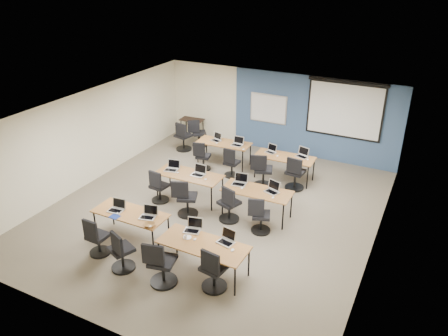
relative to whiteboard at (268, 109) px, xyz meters
The scene contains 58 objects.
floor 4.67m from the whiteboard, 86.12° to the right, with size 8.00×9.00×0.02m, color #6B6354.
ceiling 4.61m from the whiteboard, 86.12° to the right, with size 8.00×9.00×0.02m, color white.
wall_back 0.32m from the whiteboard, 13.87° to the left, with size 8.00×0.04×2.70m, color beige.
wall_front 8.93m from the whiteboard, 88.08° to the right, with size 8.00×0.04×2.70m, color beige.
wall_left 5.77m from the whiteboard, 129.90° to the right, with size 0.04×9.00×2.70m, color beige.
wall_right 6.17m from the whiteboard, 45.83° to the right, with size 0.04×9.00×2.70m, color beige.
blue_accent_panel 1.55m from the whiteboard, ahead, with size 5.50×0.04×2.70m, color #3D5977.
whiteboard is the anchor object (origin of this frame).
projector_screen 2.54m from the whiteboard, ahead, with size 2.40×0.10×1.82m.
training_table_front_left 6.58m from the whiteboard, 96.81° to the right, with size 1.76×0.73×0.73m.
training_table_front_right 6.96m from the whiteboard, 79.13° to the right, with size 1.87×0.78×0.73m.
training_table_mid_left 4.30m from the whiteboard, 98.08° to the right, with size 1.82×0.76×0.73m.
training_table_mid_right 4.50m from the whiteboard, 71.69° to the right, with size 1.75×0.73×0.73m.
training_table_back_left 2.07m from the whiteboard, 113.71° to the right, with size 1.70×0.71×0.73m.
training_table_back_right 2.45m from the whiteboard, 55.79° to the right, with size 1.74×0.72×0.73m.
laptop_0 6.66m from the whiteboard, 99.66° to the right, with size 0.34×0.29×0.26m.
mouse_0 6.77m from the whiteboard, 98.54° to the right, with size 0.06×0.09×0.03m, color white.
task_chair_0 7.46m from the whiteboard, 98.55° to the right, with size 0.47×0.47×0.95m.
laptop_1 6.48m from the whiteboard, 92.57° to the right, with size 0.34×0.29×0.26m.
mouse_1 6.82m from the whiteboard, 90.14° to the right, with size 0.06×0.10×0.03m, color white.
task_chair_1 7.56m from the whiteboard, 92.12° to the right, with size 0.54×0.51×0.99m.
laptop_2 6.54m from the whiteboard, 82.31° to the right, with size 0.34×0.29×0.26m.
mouse_2 6.87m from the whiteboard, 80.91° to the right, with size 0.06×0.09×0.03m, color white.
task_chair_2 7.58m from the whiteboard, 84.55° to the right, with size 0.56×0.56×1.04m.
laptop_3 6.76m from the whiteboard, 75.39° to the right, with size 0.34×0.29×0.26m.
mouse_3 7.04m from the whiteboard, 73.97° to the right, with size 0.06×0.10×0.04m, color white.
task_chair_3 7.42m from the whiteboard, 76.47° to the right, with size 0.52×0.52×1.00m.
laptop_4 4.36m from the whiteboard, 105.43° to the right, with size 0.36×0.30×0.27m.
mouse_4 4.41m from the whiteboard, 102.04° to the right, with size 0.06×0.09×0.03m, color white.
task_chair_4 5.01m from the whiteboard, 104.52° to the right, with size 0.47×0.47×0.96m.
laptop_5 4.16m from the whiteboard, 94.85° to the right, with size 0.36×0.30×0.27m.
mouse_5 4.33m from the whiteboard, 90.46° to the right, with size 0.06×0.10×0.04m, color white.
task_chair_5 5.11m from the whiteboard, 92.55° to the right, with size 0.57×0.54×1.01m.
laptop_6 4.22m from the whiteboard, 78.12° to the right, with size 0.35×0.30×0.27m.
mouse_6 4.46m from the whiteboard, 76.66° to the right, with size 0.06×0.09×0.03m, color white.
task_chair_6 4.94m from the whiteboard, 79.50° to the right, with size 0.54×0.52×1.00m.
laptop_7 4.49m from the whiteboard, 66.71° to the right, with size 0.35×0.29×0.26m.
mouse_7 4.83m from the whiteboard, 66.69° to the right, with size 0.06×0.09×0.03m, color white.
task_chair_7 5.28m from the whiteboard, 70.20° to the right, with size 0.49×0.47×0.96m.
laptop_8 2.12m from the whiteboard, 121.87° to the right, with size 0.32×0.27×0.24m.
mouse_8 2.26m from the whiteboard, 116.01° to the right, with size 0.06×0.09×0.03m, color white.
task_chair_8 2.93m from the whiteboard, 115.25° to the right, with size 0.46×0.46×0.95m.
laptop_9 1.89m from the whiteboard, 99.90° to the right, with size 0.34×0.29×0.26m.
mouse_9 2.13m from the whiteboard, 89.49° to the right, with size 0.06×0.10×0.03m, color white.
task_chair_9 2.71m from the whiteboard, 93.66° to the right, with size 0.46×0.46×0.95m.
laptop_10 2.09m from the whiteboard, 65.12° to the right, with size 0.30×0.26×0.23m.
mouse_10 2.40m from the whiteboard, 61.02° to the right, with size 0.07×0.10×0.04m, color white.
task_chair_10 3.01m from the whiteboard, 71.09° to the right, with size 0.58×0.56×1.04m.
laptop_11 2.52m from the whiteboard, 43.53° to the right, with size 0.34×0.29×0.26m.
mouse_11 2.80m from the whiteboard, 43.08° to the right, with size 0.06×0.09×0.03m, color white.
task_chair_11 3.17m from the whiteboard, 53.19° to the right, with size 0.54×0.54×1.02m.
blue_mousepad 6.89m from the whiteboard, 98.19° to the right, with size 0.22×0.19×0.01m, color navy.
snack_bowl 6.78m from the whiteboard, 90.51° to the right, with size 0.26×0.26×0.06m, color brown.
snack_plate 6.85m from the whiteboard, 82.38° to the right, with size 0.17×0.17×0.01m, color white.
coffee_cup 6.89m from the whiteboard, 82.49° to the right, with size 0.07×0.07×0.06m, color silver.
utility_table 2.91m from the whiteboard, behind, with size 0.84×0.47×0.75m.
spare_chair_a 2.61m from the whiteboard, 158.21° to the right, with size 0.58×0.51×0.99m.
spare_chair_b 3.06m from the whiteboard, 150.58° to the right, with size 0.54×0.54×1.02m.
Camera 1 is at (4.68, -8.70, 5.94)m, focal length 35.00 mm.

